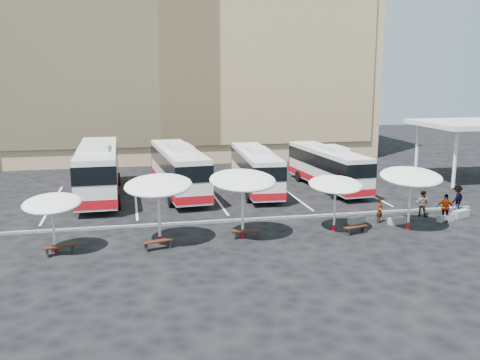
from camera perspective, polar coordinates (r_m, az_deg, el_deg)
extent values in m
plane|color=black|center=(33.94, -0.62, -4.68)|extent=(120.00, 120.00, 0.00)
cube|color=tan|center=(64.41, -6.36, 14.01)|extent=(42.00, 18.00, 25.00)
cube|color=tan|center=(55.35, -5.40, 13.97)|extent=(40.00, 0.30, 20.00)
cube|color=silver|center=(52.00, 24.03, 5.52)|extent=(10.00, 8.00, 0.40)
cylinder|color=silver|center=(47.58, 21.96, 2.07)|extent=(0.30, 0.30, 4.80)
cylinder|color=silver|center=(52.61, 18.36, 3.12)|extent=(0.30, 0.30, 4.80)
cube|color=black|center=(34.39, -0.78, -4.34)|extent=(34.00, 0.25, 0.15)
cube|color=white|center=(41.48, -19.38, -2.37)|extent=(0.15, 12.00, 0.01)
cube|color=white|center=(41.09, -11.06, -2.06)|extent=(0.15, 12.00, 0.01)
cube|color=white|center=(41.57, -2.76, -1.71)|extent=(0.15, 12.00, 0.01)
cube|color=white|center=(42.90, 5.18, -1.34)|extent=(0.15, 12.00, 0.01)
cube|color=white|center=(44.99, 12.51, -0.97)|extent=(0.15, 12.00, 0.01)
cube|color=silver|center=(42.31, -14.90, 1.16)|extent=(2.99, 13.46, 3.36)
cube|color=black|center=(42.20, -14.94, 2.05)|extent=(3.06, 13.53, 1.23)
cube|color=#AE0C15|center=(42.53, -14.82, -0.48)|extent=(3.06, 13.53, 0.62)
cube|color=#AE0C15|center=(49.06, -14.58, 1.53)|extent=(2.87, 0.26, 1.57)
cube|color=silver|center=(40.92, -15.09, 3.51)|extent=(1.84, 3.38, 0.45)
cylinder|color=black|center=(46.52, -16.35, -0.06)|extent=(0.41, 1.12, 1.12)
cylinder|color=black|center=(46.41, -12.91, 0.08)|extent=(0.41, 1.12, 1.12)
cylinder|color=black|center=(38.34, -17.10, -2.46)|extent=(0.41, 1.12, 1.12)
cylinder|color=black|center=(38.21, -12.91, -2.29)|extent=(0.41, 1.12, 1.12)
cube|color=silver|center=(42.22, -6.59, 1.24)|extent=(3.62, 12.67, 3.13)
cube|color=black|center=(42.12, -6.60, 2.07)|extent=(3.68, 12.74, 1.15)
cube|color=#AE0C15|center=(42.43, -6.55, -0.29)|extent=(3.68, 12.74, 0.57)
cube|color=#AE0C15|center=(48.43, -7.85, 1.55)|extent=(2.67, 0.43, 1.46)
cube|color=silver|center=(40.93, -6.39, 3.44)|extent=(1.92, 3.25, 0.42)
cylinder|color=black|center=(45.85, -8.94, 0.05)|extent=(0.45, 1.07, 1.04)
cylinder|color=black|center=(46.25, -5.74, 0.23)|extent=(0.45, 1.07, 1.04)
cylinder|color=black|center=(38.29, -7.37, -2.13)|extent=(0.45, 1.07, 1.04)
cylinder|color=black|center=(38.77, -3.56, -1.89)|extent=(0.45, 1.07, 1.04)
cube|color=silver|center=(42.93, 1.67, 1.22)|extent=(3.00, 11.46, 2.84)
cube|color=black|center=(42.84, 1.68, 1.97)|extent=(3.06, 11.52, 1.04)
cube|color=#AE0C15|center=(43.13, 1.67, -0.14)|extent=(3.06, 11.52, 0.52)
cube|color=#AE0C15|center=(48.57, 0.48, 1.55)|extent=(2.43, 0.33, 1.32)
cube|color=silver|center=(41.76, 1.92, 3.17)|extent=(1.67, 2.92, 0.38)
cylinder|color=black|center=(46.21, -0.51, 0.21)|extent=(0.38, 0.96, 0.95)
cylinder|color=black|center=(46.60, 2.37, 0.30)|extent=(0.38, 0.96, 0.95)
cylinder|color=black|center=(39.36, 0.95, -1.74)|extent=(0.38, 0.96, 0.95)
cylinder|color=black|center=(39.81, 4.31, -1.62)|extent=(0.38, 0.96, 0.95)
cube|color=silver|center=(44.57, 9.34, 1.44)|extent=(3.20, 11.46, 2.83)
cube|color=black|center=(44.48, 9.36, 2.16)|extent=(3.27, 11.53, 1.04)
cube|color=#AE0C15|center=(44.76, 9.30, 0.13)|extent=(3.27, 11.53, 0.52)
cube|color=#AE0C15|center=(49.78, 6.53, 1.71)|extent=(2.42, 0.37, 1.32)
cube|color=silver|center=(43.49, 9.94, 3.32)|extent=(1.72, 2.94, 0.38)
cylinder|color=black|center=(47.31, 6.29, 0.40)|extent=(0.40, 0.97, 0.94)
cylinder|color=black|center=(48.25, 8.88, 0.54)|extent=(0.40, 0.97, 0.94)
cylinder|color=black|center=(41.00, 10.04, -1.39)|extent=(0.40, 0.97, 0.94)
cylinder|color=black|center=(42.08, 12.93, -1.18)|extent=(0.40, 0.97, 0.94)
cylinder|color=silver|center=(29.82, -19.26, -4.93)|extent=(0.14, 0.14, 2.66)
cylinder|color=#AE0C15|center=(30.14, -19.12, -7.04)|extent=(0.22, 0.22, 0.35)
ellipsoid|color=white|center=(29.48, -19.43, -2.36)|extent=(3.46, 3.49, 0.91)
cylinder|color=silver|center=(29.92, -8.61, -3.74)|extent=(0.19, 0.19, 3.29)
cylinder|color=#AE0C15|center=(30.31, -8.54, -6.34)|extent=(0.30, 0.30, 0.44)
ellipsoid|color=white|center=(29.53, -8.71, -0.55)|extent=(4.68, 4.71, 1.13)
cylinder|color=silver|center=(30.63, 0.28, -3.19)|extent=(0.17, 0.17, 3.35)
cylinder|color=#AE0C15|center=(31.02, 0.28, -5.79)|extent=(0.26, 0.26, 0.45)
ellipsoid|color=white|center=(30.24, 0.29, -0.01)|extent=(4.02, 4.07, 1.15)
cylinder|color=silver|center=(32.54, 10.06, -2.99)|extent=(0.14, 0.14, 2.82)
cylinder|color=#AE0C15|center=(32.86, 9.99, -5.05)|extent=(0.22, 0.22, 0.38)
ellipsoid|color=white|center=(32.22, 10.15, -0.47)|extent=(3.38, 3.42, 0.97)
cylinder|color=silver|center=(33.92, 17.61, -2.41)|extent=(0.17, 0.17, 3.23)
cylinder|color=#AE0C15|center=(34.27, 17.48, -4.69)|extent=(0.27, 0.27, 0.43)
ellipsoid|color=white|center=(33.58, 17.78, 0.36)|extent=(4.25, 4.29, 1.11)
cube|color=black|center=(29.68, -18.66, -6.70)|extent=(1.69, 0.93, 0.07)
cube|color=black|center=(29.65, -19.87, -7.31)|extent=(0.19, 0.41, 0.44)
cube|color=black|center=(29.89, -17.40, -7.00)|extent=(0.19, 0.41, 0.44)
cube|color=black|center=(29.30, -8.79, -6.47)|extent=(1.68, 0.90, 0.06)
cube|color=black|center=(29.17, -9.97, -7.10)|extent=(0.19, 0.41, 0.43)
cube|color=black|center=(29.59, -7.59, -6.76)|extent=(0.19, 0.41, 0.43)
cube|color=black|center=(30.79, 0.68, -5.43)|extent=(1.72, 0.73, 0.07)
cube|color=black|center=(30.85, -0.56, -5.89)|extent=(0.14, 0.43, 0.44)
cube|color=black|center=(30.90, 1.92, -5.87)|extent=(0.14, 0.43, 0.44)
cube|color=black|center=(32.43, 12.23, -4.90)|extent=(1.58, 0.86, 0.06)
cube|color=black|center=(32.10, 11.39, -5.47)|extent=(0.18, 0.39, 0.41)
cube|color=black|center=(32.89, 13.01, -5.13)|extent=(0.18, 0.39, 0.41)
cube|color=gray|center=(34.73, 12.32, -4.20)|extent=(1.24, 0.78, 0.44)
cube|color=gray|center=(35.25, 16.40, -4.18)|extent=(1.22, 0.60, 0.44)
cube|color=gray|center=(36.91, 21.08, -3.78)|extent=(1.25, 0.62, 0.45)
cube|color=gray|center=(38.27, 22.49, -3.34)|extent=(1.35, 0.87, 0.48)
imported|color=black|center=(35.09, 14.71, -3.19)|extent=(0.68, 0.67, 1.58)
imported|color=black|center=(37.51, 18.89, -2.37)|extent=(1.07, 1.07, 1.75)
imported|color=black|center=(36.54, 21.04, -2.81)|extent=(1.16, 0.87, 1.83)
imported|color=black|center=(39.43, 22.13, -1.86)|extent=(1.40, 1.18, 1.88)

